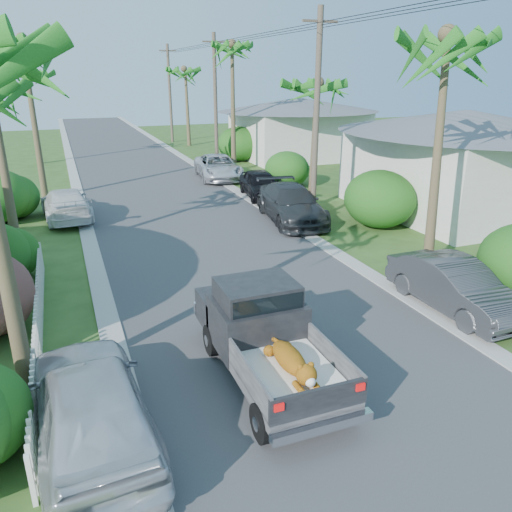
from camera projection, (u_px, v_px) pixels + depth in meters
name	position (u px, v px, depth m)	size (l,w,h in m)	color
ground	(363.00, 416.00, 9.90)	(120.00, 120.00, 0.00)	#30491B
road	(147.00, 180.00, 31.77)	(8.00, 100.00, 0.02)	#38383A
curb_left	(76.00, 185.00, 30.29)	(0.60, 100.00, 0.06)	#A5A39E
curb_right	(212.00, 175.00, 33.23)	(0.60, 100.00, 0.06)	#A5A39E
pickup_truck	(262.00, 330.00, 11.16)	(1.98, 5.12, 2.06)	black
parked_car_rn	(454.00, 286.00, 14.13)	(1.54, 4.40, 1.45)	#323538
parked_car_rm	(291.00, 204.00, 22.75)	(2.23, 5.49, 1.59)	#282A2C
parked_car_rf	(261.00, 184.00, 27.07)	(1.73, 4.31, 1.47)	black
parked_car_rd	(218.00, 167.00, 31.93)	(2.48, 5.39, 1.50)	silver
parked_car_ln	(91.00, 405.00, 8.92)	(1.97, 4.89, 1.67)	silver
parked_car_lf	(66.00, 204.00, 23.02)	(1.99, 4.90, 1.42)	silver
palm_l_c	(22.00, 40.00, 24.38)	(4.40, 4.40, 9.20)	brown
palm_l_d	(26.00, 73.00, 35.21)	(4.40, 4.40, 7.70)	brown
palm_r_a	(452.00, 37.00, 14.74)	(4.40, 4.40, 8.70)	brown
palm_r_b	(317.00, 84.00, 23.22)	(4.40, 4.40, 7.20)	brown
palm_r_c	(232.00, 45.00, 31.96)	(4.40, 4.40, 9.40)	brown
palm_r_d	(185.00, 69.00, 44.79)	(4.40, 4.40, 8.00)	brown
shrub_r_b	(379.00, 199.00, 21.75)	(3.00, 3.30, 2.50)	#164D16
shrub_r_c	(287.00, 169.00, 29.59)	(2.60, 2.86, 2.10)	#164D16
shrub_r_d	(239.00, 144.00, 38.42)	(3.20, 3.52, 2.60)	#164D16
picket_fence	(38.00, 324.00, 12.50)	(0.10, 11.00, 1.00)	white
house_right_near	(460.00, 166.00, 24.06)	(8.00, 9.00, 4.80)	silver
house_right_far	(298.00, 130.00, 39.84)	(9.00, 8.00, 4.60)	silver
utility_pole_b	(316.00, 118.00, 21.60)	(1.60, 0.26, 9.00)	brown
utility_pole_c	(215.00, 101.00, 34.72)	(1.60, 0.26, 9.00)	brown
utility_pole_d	(170.00, 93.00, 47.84)	(1.60, 0.26, 9.00)	brown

